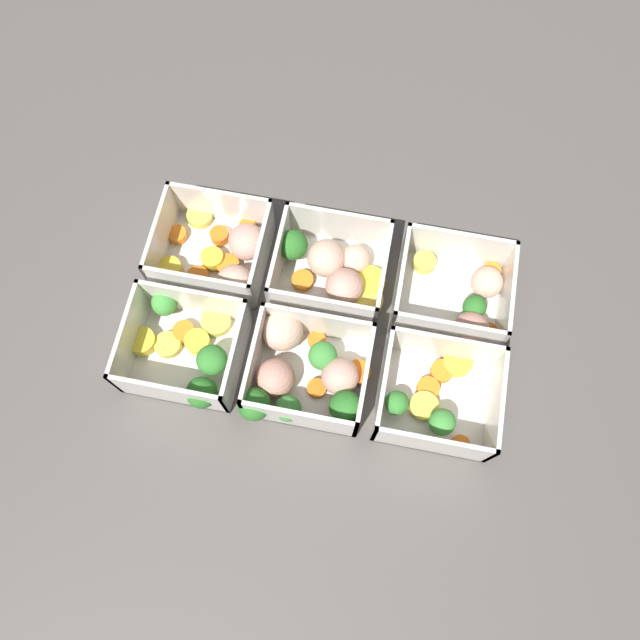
{
  "coord_description": "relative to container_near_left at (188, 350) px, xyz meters",
  "views": [
    {
      "loc": [
        0.05,
        -0.25,
        0.74
      ],
      "look_at": [
        0.0,
        0.0,
        0.02
      ],
      "focal_mm": 35.0,
      "sensor_mm": 36.0,
      "label": 1
    }
  ],
  "objects": [
    {
      "name": "container_near_center",
      "position": [
        0.14,
        -0.0,
        0.0
      ],
      "size": [
        0.15,
        0.15,
        0.07
      ],
      "color": "silver",
      "rests_on": "ground_plane"
    },
    {
      "name": "container_far_left",
      "position": [
        0.01,
        0.13,
        -0.0
      ],
      "size": [
        0.15,
        0.15,
        0.07
      ],
      "color": "silver",
      "rests_on": "ground_plane"
    },
    {
      "name": "container_near_left",
      "position": [
        0.0,
        0.0,
        0.0
      ],
      "size": [
        0.14,
        0.14,
        0.07
      ],
      "color": "silver",
      "rests_on": "ground_plane"
    },
    {
      "name": "ground_plane",
      "position": [
        0.15,
        0.07,
        -0.03
      ],
      "size": [
        4.0,
        4.0,
        0.0
      ],
      "primitive_type": "plane",
      "color": "#56514C"
    },
    {
      "name": "container_far_right",
      "position": [
        0.32,
        0.13,
        -0.0
      ],
      "size": [
        0.14,
        0.14,
        0.07
      ],
      "color": "silver",
      "rests_on": "ground_plane"
    },
    {
      "name": "container_far_center",
      "position": [
        0.15,
        0.14,
        0.0
      ],
      "size": [
        0.15,
        0.13,
        0.07
      ],
      "color": "silver",
      "rests_on": "ground_plane"
    },
    {
      "name": "container_near_right",
      "position": [
        0.3,
        -0.0,
        -0.0
      ],
      "size": [
        0.14,
        0.13,
        0.07
      ],
      "color": "silver",
      "rests_on": "ground_plane"
    }
  ]
}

